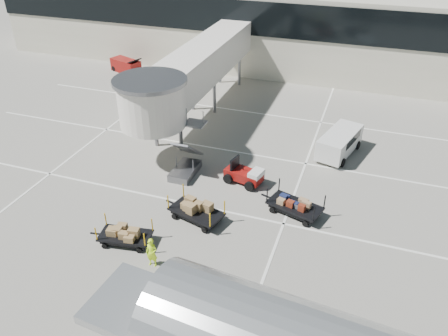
{
  "coord_description": "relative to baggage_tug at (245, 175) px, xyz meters",
  "views": [
    {
      "loc": [
        9.21,
        -17.42,
        15.76
      ],
      "look_at": [
        1.87,
        3.54,
        2.0
      ],
      "focal_mm": 35.0,
      "sensor_mm": 36.0,
      "label": 1
    }
  ],
  "objects": [
    {
      "name": "ground",
      "position": [
        -2.65,
        -5.37,
        -0.58
      ],
      "size": [
        140.0,
        140.0,
        0.0
      ],
      "primitive_type": "plane",
      "color": "gray",
      "rests_on": "ground"
    },
    {
      "name": "lane_markings",
      "position": [
        -3.32,
        3.96,
        -0.57
      ],
      "size": [
        40.0,
        30.0,
        0.02
      ],
      "color": "white",
      "rests_on": "ground"
    },
    {
      "name": "terminal",
      "position": [
        -3.0,
        24.57,
        3.52
      ],
      "size": [
        64.0,
        12.11,
        15.2
      ],
      "color": "beige",
      "rests_on": "ground"
    },
    {
      "name": "jet_bridge",
      "position": [
        -6.62,
        6.89,
        3.7
      ],
      "size": [
        5.7,
        20.4,
        6.03
      ],
      "color": "white",
      "rests_on": "ground"
    },
    {
      "name": "baggage_tug",
      "position": [
        0.0,
        0.0,
        0.0
      ],
      "size": [
        2.65,
        2.03,
        1.6
      ],
      "rotation": [
        0.0,
        0.0,
        -0.23
      ],
      "color": "maroon",
      "rests_on": "ground"
    },
    {
      "name": "suitcase_cart",
      "position": [
        3.62,
        -2.17,
        -0.05
      ],
      "size": [
        3.9,
        2.39,
        1.5
      ],
      "rotation": [
        0.0,
        0.0,
        -0.3
      ],
      "color": "black",
      "rests_on": "ground"
    },
    {
      "name": "box_cart_near",
      "position": [
        -1.47,
        -4.57,
        -0.02
      ],
      "size": [
        3.87,
        2.29,
        1.49
      ],
      "rotation": [
        0.0,
        0.0,
        -0.26
      ],
      "color": "black",
      "rests_on": "ground"
    },
    {
      "name": "box_cart_far",
      "position": [
        -4.3,
        -7.71,
        -0.07
      ],
      "size": [
        3.46,
        1.78,
        1.33
      ],
      "rotation": [
        0.0,
        0.0,
        0.16
      ],
      "color": "black",
      "rests_on": "ground"
    },
    {
      "name": "ground_worker",
      "position": [
        -2.16,
        -8.74,
        0.24
      ],
      "size": [
        0.62,
        0.42,
        1.64
      ],
      "primitive_type": "imported",
      "rotation": [
        0.0,
        0.0,
        0.05
      ],
      "color": "#C0F419",
      "rests_on": "ground"
    },
    {
      "name": "minivan",
      "position": [
        5.32,
        5.9,
        0.44
      ],
      "size": [
        2.93,
        4.82,
        1.71
      ],
      "rotation": [
        0.0,
        0.0,
        -0.26
      ],
      "color": "silver",
      "rests_on": "ground"
    },
    {
      "name": "belt_loader",
      "position": [
        -18.06,
        16.15,
        0.09
      ],
      "size": [
        3.92,
        2.59,
        1.77
      ],
      "rotation": [
        0.0,
        0.0,
        -0.37
      ],
      "color": "maroon",
      "rests_on": "ground"
    }
  ]
}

